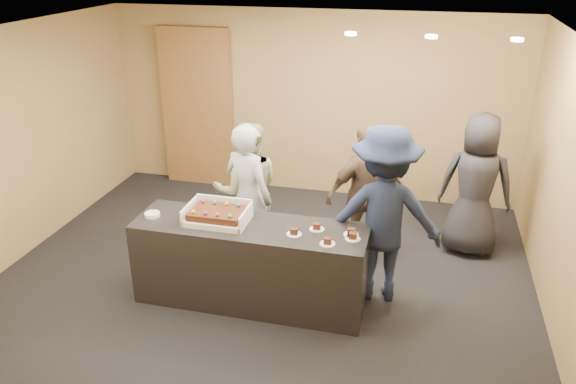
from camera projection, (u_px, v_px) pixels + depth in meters
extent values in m
plane|color=black|center=(266.00, 273.00, 6.52)|extent=(6.00, 6.00, 0.00)
plane|color=silver|center=(261.00, 35.00, 5.43)|extent=(6.00, 6.00, 0.00)
cube|color=#9A7B4A|center=(312.00, 105.00, 8.19)|extent=(6.00, 0.04, 2.70)
cube|color=#9A7B4A|center=(160.00, 296.00, 3.76)|extent=(6.00, 0.04, 2.70)
cube|color=#9A7B4A|center=(21.00, 143.00, 6.64)|extent=(0.04, 5.00, 2.70)
cube|color=#9A7B4A|center=(568.00, 192.00, 5.31)|extent=(0.04, 5.00, 2.70)
cube|color=black|center=(251.00, 264.00, 5.86)|extent=(2.40, 0.71, 0.90)
cube|color=brown|center=(198.00, 108.00, 8.56)|extent=(1.10, 0.15, 2.42)
cube|color=white|center=(218.00, 219.00, 5.74)|extent=(0.61, 0.43, 0.06)
cube|color=white|center=(189.00, 211.00, 5.78)|extent=(0.02, 0.43, 0.17)
cube|color=white|center=(246.00, 218.00, 5.65)|extent=(0.02, 0.43, 0.17)
cube|color=white|center=(224.00, 205.00, 5.90)|extent=(0.61, 0.02, 0.19)
cube|color=#3B1A0D|center=(217.00, 213.00, 5.71)|extent=(0.54, 0.37, 0.07)
sphere|color=#E81B5E|center=(203.00, 201.00, 5.85)|extent=(0.04, 0.04, 0.04)
sphere|color=green|center=(215.00, 202.00, 5.82)|extent=(0.04, 0.04, 0.04)
sphere|color=#FFA51A|center=(226.00, 204.00, 5.79)|extent=(0.04, 0.04, 0.04)
sphere|color=#1B83ED|center=(238.00, 205.00, 5.76)|extent=(0.04, 0.04, 0.04)
sphere|color=yellow|center=(193.00, 212.00, 5.62)|extent=(0.04, 0.04, 0.04)
sphere|color=#A1229A|center=(205.00, 213.00, 5.59)|extent=(0.04, 0.04, 0.04)
sphere|color=orange|center=(218.00, 214.00, 5.56)|extent=(0.04, 0.04, 0.04)
sphere|color=#40CF29|center=(230.00, 216.00, 5.53)|extent=(0.04, 0.04, 0.04)
cylinder|color=white|center=(152.00, 215.00, 5.86)|extent=(0.16, 0.16, 0.04)
cylinder|color=white|center=(294.00, 234.00, 5.49)|extent=(0.15, 0.15, 0.01)
cube|color=#3B1A0D|center=(294.00, 231.00, 5.48)|extent=(0.07, 0.06, 0.06)
cylinder|color=white|center=(317.00, 229.00, 5.59)|extent=(0.15, 0.15, 0.01)
cube|color=#3B1A0D|center=(317.00, 226.00, 5.58)|extent=(0.07, 0.06, 0.06)
cylinder|color=white|center=(327.00, 244.00, 5.32)|extent=(0.15, 0.15, 0.01)
cube|color=#3B1A0D|center=(328.00, 241.00, 5.30)|extent=(0.07, 0.06, 0.06)
cylinder|color=white|center=(351.00, 235.00, 5.49)|extent=(0.15, 0.15, 0.01)
cube|color=#3B1A0D|center=(351.00, 231.00, 5.47)|extent=(0.07, 0.06, 0.06)
cylinder|color=white|center=(353.00, 239.00, 5.41)|extent=(0.15, 0.15, 0.01)
cube|color=#3B1A0D|center=(353.00, 236.00, 5.39)|extent=(0.07, 0.06, 0.06)
imported|color=#A4A4A9|center=(248.00, 197.00, 6.39)|extent=(0.75, 0.63, 1.74)
imported|color=#92A174|center=(247.00, 191.00, 6.62)|extent=(0.99, 0.88, 1.68)
imported|color=#19223D|center=(383.00, 215.00, 5.76)|extent=(1.31, 0.86, 1.91)
imported|color=brown|center=(366.00, 194.00, 6.56)|extent=(1.04, 0.85, 1.66)
imported|color=#232227|center=(476.00, 185.00, 6.66)|extent=(0.91, 0.64, 1.76)
cylinder|color=#FFEAC6|center=(351.00, 34.00, 5.71)|extent=(0.12, 0.12, 0.03)
cylinder|color=#FFEAC6|center=(431.00, 37.00, 5.53)|extent=(0.12, 0.12, 0.03)
cylinder|color=#FFEAC6|center=(517.00, 40.00, 5.36)|extent=(0.12, 0.12, 0.03)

